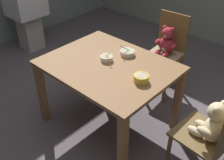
{
  "coord_description": "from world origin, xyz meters",
  "views": [
    {
      "loc": [
        1.49,
        -1.57,
        2.04
      ],
      "look_at": [
        0.0,
        0.05,
        0.52
      ],
      "focal_mm": 43.99,
      "sensor_mm": 36.0,
      "label": 1
    }
  ],
  "objects_px": {
    "porridge_bowl_cream_far_center": "(127,53)",
    "sink_basin": "(27,13)",
    "dining_table": "(108,74)",
    "porridge_bowl_white_center": "(107,58)",
    "teddy_chair_far_center": "(165,50)",
    "teddy_chair_near_right": "(212,129)",
    "porridge_bowl_yellow_near_right": "(141,78)"
  },
  "relations": [
    {
      "from": "porridge_bowl_cream_far_center",
      "to": "dining_table",
      "type": "bearing_deg",
      "value": -93.53
    },
    {
      "from": "porridge_bowl_yellow_near_right",
      "to": "teddy_chair_far_center",
      "type": "bearing_deg",
      "value": 110.47
    },
    {
      "from": "teddy_chair_near_right",
      "to": "porridge_bowl_cream_far_center",
      "type": "height_order",
      "value": "teddy_chair_near_right"
    },
    {
      "from": "teddy_chair_far_center",
      "to": "porridge_bowl_yellow_near_right",
      "type": "distance_m",
      "value": 1.0
    },
    {
      "from": "porridge_bowl_white_center",
      "to": "teddy_chair_near_right",
      "type": "bearing_deg",
      "value": 0.66
    },
    {
      "from": "dining_table",
      "to": "porridge_bowl_yellow_near_right",
      "type": "xyz_separation_m",
      "value": [
        0.39,
        -0.02,
        0.14
      ]
    },
    {
      "from": "dining_table",
      "to": "porridge_bowl_white_center",
      "type": "height_order",
      "value": "porridge_bowl_white_center"
    },
    {
      "from": "sink_basin",
      "to": "dining_table",
      "type": "bearing_deg",
      "value": -11.98
    },
    {
      "from": "dining_table",
      "to": "porridge_bowl_cream_far_center",
      "type": "bearing_deg",
      "value": 86.47
    },
    {
      "from": "teddy_chair_far_center",
      "to": "porridge_bowl_white_center",
      "type": "relative_size",
      "value": 7.75
    },
    {
      "from": "teddy_chair_near_right",
      "to": "porridge_bowl_white_center",
      "type": "height_order",
      "value": "teddy_chair_near_right"
    },
    {
      "from": "dining_table",
      "to": "porridge_bowl_yellow_near_right",
      "type": "height_order",
      "value": "porridge_bowl_yellow_near_right"
    },
    {
      "from": "porridge_bowl_cream_far_center",
      "to": "sink_basin",
      "type": "distance_m",
      "value": 2.08
    },
    {
      "from": "dining_table",
      "to": "porridge_bowl_cream_far_center",
      "type": "relative_size",
      "value": 8.13
    },
    {
      "from": "porridge_bowl_yellow_near_right",
      "to": "sink_basin",
      "type": "bearing_deg",
      "value": 169.51
    },
    {
      "from": "teddy_chair_far_center",
      "to": "dining_table",
      "type": "bearing_deg",
      "value": -7.6
    },
    {
      "from": "dining_table",
      "to": "porridge_bowl_white_center",
      "type": "bearing_deg",
      "value": 146.82
    },
    {
      "from": "dining_table",
      "to": "teddy_chair_far_center",
      "type": "relative_size",
      "value": 1.26
    },
    {
      "from": "porridge_bowl_yellow_near_right",
      "to": "porridge_bowl_cream_far_center",
      "type": "bearing_deg",
      "value": 144.25
    },
    {
      "from": "teddy_chair_near_right",
      "to": "porridge_bowl_yellow_near_right",
      "type": "bearing_deg",
      "value": 11.06
    },
    {
      "from": "porridge_bowl_cream_far_center",
      "to": "sink_basin",
      "type": "xyz_separation_m",
      "value": [
        -2.07,
        0.18,
        -0.18
      ]
    },
    {
      "from": "teddy_chair_near_right",
      "to": "porridge_bowl_cream_far_center",
      "type": "relative_size",
      "value": 6.41
    },
    {
      "from": "porridge_bowl_cream_far_center",
      "to": "teddy_chair_far_center",
      "type": "bearing_deg",
      "value": 86.85
    },
    {
      "from": "porridge_bowl_white_center",
      "to": "porridge_bowl_cream_far_center",
      "type": "xyz_separation_m",
      "value": [
        0.07,
        0.22,
        -0.0
      ]
    },
    {
      "from": "dining_table",
      "to": "porridge_bowl_cream_far_center",
      "type": "distance_m",
      "value": 0.29
    },
    {
      "from": "sink_basin",
      "to": "teddy_chair_near_right",
      "type": "bearing_deg",
      "value": -7.09
    },
    {
      "from": "teddy_chair_near_right",
      "to": "porridge_bowl_white_center",
      "type": "bearing_deg",
      "value": 5.6
    },
    {
      "from": "dining_table",
      "to": "porridge_bowl_yellow_near_right",
      "type": "bearing_deg",
      "value": -2.53
    },
    {
      "from": "sink_basin",
      "to": "porridge_bowl_cream_far_center",
      "type": "bearing_deg",
      "value": -5.0
    },
    {
      "from": "porridge_bowl_yellow_near_right",
      "to": "porridge_bowl_white_center",
      "type": "height_order",
      "value": "porridge_bowl_white_center"
    },
    {
      "from": "porridge_bowl_white_center",
      "to": "sink_basin",
      "type": "xyz_separation_m",
      "value": [
        -1.99,
        0.4,
        -0.18
      ]
    },
    {
      "from": "porridge_bowl_white_center",
      "to": "teddy_chair_far_center",
      "type": "bearing_deg",
      "value": 82.68
    }
  ]
}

